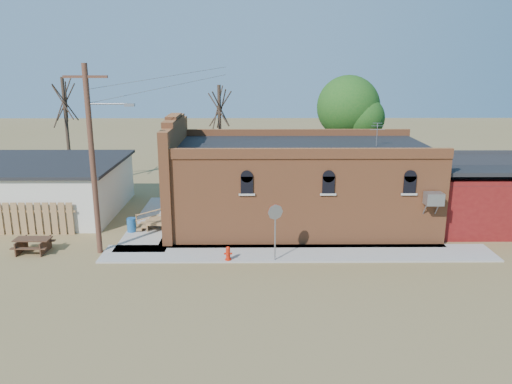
{
  "coord_description": "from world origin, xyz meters",
  "views": [
    {
      "loc": [
        -0.73,
        -21.72,
        9.1
      ],
      "look_at": [
        -0.54,
        3.64,
        2.4
      ],
      "focal_mm": 35.0,
      "sensor_mm": 36.0,
      "label": 1
    }
  ],
  "objects_px": {
    "brick_bar": "(294,185)",
    "fire_hydrant": "(228,253)",
    "trash_barrel": "(132,225)",
    "picnic_table": "(33,243)",
    "utility_pole": "(93,157)",
    "stop_sign": "(275,217)"
  },
  "relations": [
    {
      "from": "brick_bar",
      "to": "trash_barrel",
      "type": "xyz_separation_m",
      "value": [
        -8.94,
        -1.45,
        -1.88
      ]
    },
    {
      "from": "trash_barrel",
      "to": "picnic_table",
      "type": "height_order",
      "value": "trash_barrel"
    },
    {
      "from": "picnic_table",
      "to": "fire_hydrant",
      "type": "bearing_deg",
      "value": -6.8
    },
    {
      "from": "brick_bar",
      "to": "trash_barrel",
      "type": "bearing_deg",
      "value": -170.82
    },
    {
      "from": "utility_pole",
      "to": "trash_barrel",
      "type": "bearing_deg",
      "value": 73.49
    },
    {
      "from": "fire_hydrant",
      "to": "picnic_table",
      "type": "xyz_separation_m",
      "value": [
        -9.59,
        1.26,
        0.05
      ]
    },
    {
      "from": "brick_bar",
      "to": "stop_sign",
      "type": "height_order",
      "value": "brick_bar"
    },
    {
      "from": "brick_bar",
      "to": "picnic_table",
      "type": "relative_size",
      "value": 9.51
    },
    {
      "from": "fire_hydrant",
      "to": "trash_barrel",
      "type": "bearing_deg",
      "value": 122.63
    },
    {
      "from": "utility_pole",
      "to": "picnic_table",
      "type": "xyz_separation_m",
      "value": [
        -3.31,
        0.06,
        -4.31
      ]
    },
    {
      "from": "stop_sign",
      "to": "picnic_table",
      "type": "relative_size",
      "value": 1.57
    },
    {
      "from": "brick_bar",
      "to": "utility_pole",
      "type": "distance_m",
      "value": 10.96
    },
    {
      "from": "fire_hydrant",
      "to": "picnic_table",
      "type": "relative_size",
      "value": 0.39
    },
    {
      "from": "brick_bar",
      "to": "utility_pole",
      "type": "relative_size",
      "value": 1.82
    },
    {
      "from": "fire_hydrant",
      "to": "stop_sign",
      "type": "height_order",
      "value": "stop_sign"
    },
    {
      "from": "brick_bar",
      "to": "fire_hydrant",
      "type": "relative_size",
      "value": 24.35
    },
    {
      "from": "stop_sign",
      "to": "picnic_table",
      "type": "height_order",
      "value": "stop_sign"
    },
    {
      "from": "stop_sign",
      "to": "trash_barrel",
      "type": "xyz_separation_m",
      "value": [
        -7.62,
        4.05,
        -1.71
      ]
    },
    {
      "from": "brick_bar",
      "to": "fire_hydrant",
      "type": "bearing_deg",
      "value": -122.57
    },
    {
      "from": "fire_hydrant",
      "to": "stop_sign",
      "type": "bearing_deg",
      "value": -20.55
    },
    {
      "from": "utility_pole",
      "to": "fire_hydrant",
      "type": "xyz_separation_m",
      "value": [
        6.28,
        -1.2,
        -4.36
      ]
    },
    {
      "from": "stop_sign",
      "to": "trash_barrel",
      "type": "relative_size",
      "value": 3.59
    }
  ]
}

